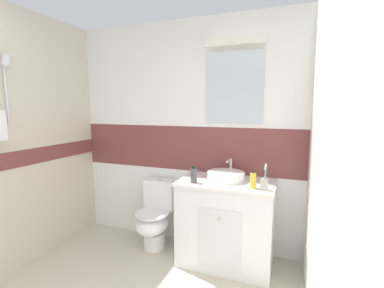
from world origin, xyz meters
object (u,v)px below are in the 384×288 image
(toilet, at_px, (155,216))
(mouthwash_bottle, at_px, (194,175))
(toothbrush_cup, at_px, (264,183))
(soap_dispenser, at_px, (253,181))
(sink_basin, at_px, (226,176))

(toilet, bearing_deg, mouthwash_bottle, -20.89)
(toothbrush_cup, xyz_separation_m, soap_dispenser, (-0.10, 0.01, 0.00))
(toilet, height_order, toothbrush_cup, toothbrush_cup)
(toothbrush_cup, bearing_deg, mouthwash_bottle, -179.89)
(sink_basin, height_order, toilet, sink_basin)
(sink_basin, bearing_deg, mouthwash_bottle, -143.66)
(soap_dispenser, bearing_deg, sink_basin, 148.17)
(toothbrush_cup, bearing_deg, toilet, 170.30)
(toothbrush_cup, relative_size, soap_dispenser, 1.35)
(mouthwash_bottle, bearing_deg, toilet, 159.11)
(toothbrush_cup, xyz_separation_m, mouthwash_bottle, (-0.65, -0.00, 0.01))
(toilet, distance_m, mouthwash_bottle, 0.81)
(sink_basin, relative_size, soap_dispenser, 2.35)
(toilet, bearing_deg, sink_basin, -0.64)
(soap_dispenser, relative_size, mouthwash_bottle, 1.09)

